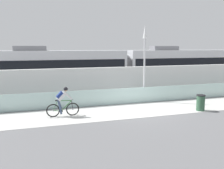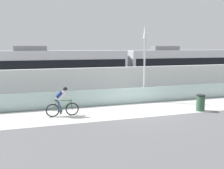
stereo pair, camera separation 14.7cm
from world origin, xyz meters
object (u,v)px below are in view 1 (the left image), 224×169
tram (125,68)px  cyclist_on_bike (63,102)px  lamp_post_antenna (145,54)px  trash_bin (201,103)px

tram → cyclist_on_bike: 9.25m
tram → lamp_post_antenna: (-0.32, -4.70, 1.40)m
tram → cyclist_on_bike: (-6.12, -6.85, -1.09)m
cyclist_on_bike → lamp_post_antenna: (5.80, 2.15, 2.49)m
lamp_post_antenna → trash_bin: bearing=-58.4°
tram → trash_bin: size_ratio=23.50×
trash_bin → tram: bearing=102.3°
cyclist_on_bike → trash_bin: bearing=-9.0°
lamp_post_antenna → trash_bin: (2.09, -3.40, -2.81)m
cyclist_on_bike → lamp_post_antenna: bearing=20.4°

